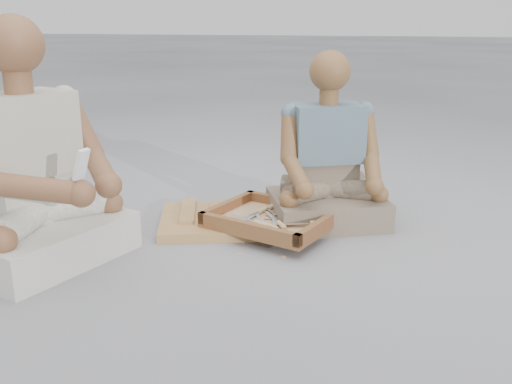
% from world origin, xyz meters
% --- Properties ---
extents(ground, '(60.00, 60.00, 0.00)m').
position_xyz_m(ground, '(0.00, 0.00, 0.00)').
color(ground, '#9C9CA1').
rests_on(ground, ground).
extents(carved_panel, '(0.78, 0.63, 0.05)m').
position_xyz_m(carved_panel, '(-0.18, 0.49, 0.02)').
color(carved_panel, olive).
rests_on(carved_panel, ground).
extents(tool_tray, '(0.63, 0.57, 0.07)m').
position_xyz_m(tool_tray, '(0.02, 0.42, 0.07)').
color(tool_tray, brown).
rests_on(tool_tray, carved_panel).
extents(chisel_0, '(0.12, 0.20, 0.02)m').
position_xyz_m(chisel_0, '(-0.02, 0.56, 0.08)').
color(chisel_0, silver).
rests_on(chisel_0, tool_tray).
extents(chisel_1, '(0.16, 0.17, 0.02)m').
position_xyz_m(chisel_1, '(0.06, 0.43, 0.08)').
color(chisel_1, silver).
rests_on(chisel_1, tool_tray).
extents(chisel_2, '(0.22, 0.08, 0.02)m').
position_xyz_m(chisel_2, '(0.21, 0.37, 0.09)').
color(chisel_2, silver).
rests_on(chisel_2, tool_tray).
extents(chisel_3, '(0.09, 0.21, 0.02)m').
position_xyz_m(chisel_3, '(-0.01, 0.32, 0.08)').
color(chisel_3, silver).
rests_on(chisel_3, tool_tray).
extents(chisel_4, '(0.16, 0.18, 0.02)m').
position_xyz_m(chisel_4, '(0.06, 0.26, 0.08)').
color(chisel_4, silver).
rests_on(chisel_4, tool_tray).
extents(chisel_5, '(0.08, 0.22, 0.02)m').
position_xyz_m(chisel_5, '(0.06, 0.60, 0.08)').
color(chisel_5, silver).
rests_on(chisel_5, tool_tray).
extents(chisel_6, '(0.07, 0.22, 0.02)m').
position_xyz_m(chisel_6, '(0.06, 0.28, 0.08)').
color(chisel_6, silver).
rests_on(chisel_6, tool_tray).
extents(chisel_7, '(0.20, 0.13, 0.02)m').
position_xyz_m(chisel_7, '(-0.02, 0.32, 0.09)').
color(chisel_7, silver).
rests_on(chisel_7, tool_tray).
extents(chisel_8, '(0.19, 0.14, 0.02)m').
position_xyz_m(chisel_8, '(0.02, 0.33, 0.07)').
color(chisel_8, silver).
rests_on(chisel_8, tool_tray).
extents(chisel_9, '(0.22, 0.04, 0.02)m').
position_xyz_m(chisel_9, '(0.14, 0.43, 0.07)').
color(chisel_9, silver).
rests_on(chisel_9, tool_tray).
extents(chisel_10, '(0.14, 0.19, 0.02)m').
position_xyz_m(chisel_10, '(0.07, 0.34, 0.08)').
color(chisel_10, silver).
rests_on(chisel_10, tool_tray).
extents(chisel_11, '(0.08, 0.22, 0.02)m').
position_xyz_m(chisel_11, '(-0.05, 0.48, 0.08)').
color(chisel_11, silver).
rests_on(chisel_11, tool_tray).
extents(wood_chip_0, '(0.02, 0.02, 0.00)m').
position_xyz_m(wood_chip_0, '(0.13, 0.48, 0.00)').
color(wood_chip_0, tan).
rests_on(wood_chip_0, ground).
extents(wood_chip_1, '(0.02, 0.02, 0.00)m').
position_xyz_m(wood_chip_1, '(0.12, 0.35, 0.00)').
color(wood_chip_1, tan).
rests_on(wood_chip_1, ground).
extents(wood_chip_2, '(0.02, 0.02, 0.00)m').
position_xyz_m(wood_chip_2, '(-0.30, 0.77, 0.00)').
color(wood_chip_2, tan).
rests_on(wood_chip_2, ground).
extents(wood_chip_3, '(0.02, 0.02, 0.00)m').
position_xyz_m(wood_chip_3, '(0.17, 0.36, 0.00)').
color(wood_chip_3, tan).
rests_on(wood_chip_3, ground).
extents(wood_chip_4, '(0.02, 0.02, 0.00)m').
position_xyz_m(wood_chip_4, '(0.12, 0.17, 0.00)').
color(wood_chip_4, tan).
rests_on(wood_chip_4, ground).
extents(wood_chip_5, '(0.02, 0.02, 0.00)m').
position_xyz_m(wood_chip_5, '(-0.06, 0.15, 0.00)').
color(wood_chip_5, tan).
rests_on(wood_chip_5, ground).
extents(wood_chip_6, '(0.02, 0.02, 0.00)m').
position_xyz_m(wood_chip_6, '(-0.14, 0.39, 0.00)').
color(wood_chip_6, tan).
rests_on(wood_chip_6, ground).
extents(wood_chip_7, '(0.02, 0.02, 0.00)m').
position_xyz_m(wood_chip_7, '(-0.28, 0.62, 0.00)').
color(wood_chip_7, tan).
rests_on(wood_chip_7, ground).
extents(wood_chip_8, '(0.02, 0.02, 0.00)m').
position_xyz_m(wood_chip_8, '(-0.07, 0.50, 0.00)').
color(wood_chip_8, tan).
rests_on(wood_chip_8, ground).
extents(wood_chip_9, '(0.02, 0.02, 0.00)m').
position_xyz_m(wood_chip_9, '(-0.02, 0.64, 0.00)').
color(wood_chip_9, tan).
rests_on(wood_chip_9, ground).
extents(wood_chip_10, '(0.02, 0.02, 0.00)m').
position_xyz_m(wood_chip_10, '(0.05, 0.76, 0.00)').
color(wood_chip_10, tan).
rests_on(wood_chip_10, ground).
extents(wood_chip_11, '(0.02, 0.02, 0.00)m').
position_xyz_m(wood_chip_11, '(0.10, 0.59, 0.00)').
color(wood_chip_11, tan).
rests_on(wood_chip_11, ground).
extents(wood_chip_12, '(0.02, 0.02, 0.00)m').
position_xyz_m(wood_chip_12, '(-0.10, 0.34, 0.00)').
color(wood_chip_12, tan).
rests_on(wood_chip_12, ground).
extents(craftsman, '(0.72, 0.74, 0.96)m').
position_xyz_m(craftsman, '(-0.83, -0.06, 0.33)').
color(craftsman, silver).
rests_on(craftsman, ground).
extents(companion, '(0.64, 0.58, 0.81)m').
position_xyz_m(companion, '(0.24, 0.64, 0.27)').
color(companion, gray).
rests_on(companion, ground).
extents(mobile_phone, '(0.06, 0.06, 0.11)m').
position_xyz_m(mobile_phone, '(-0.52, -0.24, 0.46)').
color(mobile_phone, white).
rests_on(mobile_phone, craftsman).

